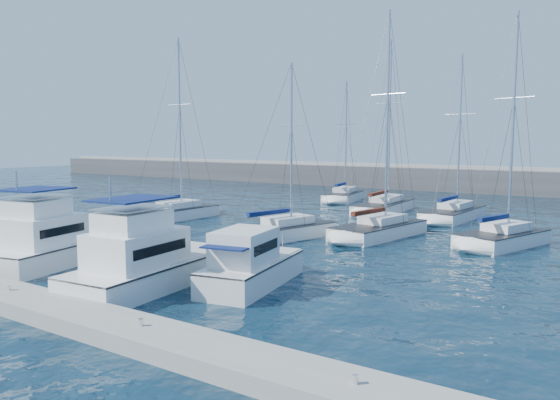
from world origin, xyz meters
The scene contains 17 objects.
ground centered at (0.00, 0.00, 0.00)m, with size 220.00×220.00×0.00m, color black.
breakwater centered at (0.00, 52.00, 1.05)m, with size 160.00×6.00×4.45m.
dock centered at (0.00, -11.00, 0.30)m, with size 40.00×2.20×0.60m, color gray.
dock_cleat_centre centered at (0.00, -11.00, 0.72)m, with size 0.16×0.16×0.25m, color silver.
dock_cleat_near_stbd centered at (8.00, -11.00, 0.72)m, with size 0.16×0.16×0.25m, color silver.
dock_cleat_far_stbd centered at (16.00, -11.00, 0.72)m, with size 0.16×0.16×0.25m, color silver.
motor_yacht_port_outer centered at (-12.04, -4.04, 0.94)m, with size 3.95×6.48×3.20m.
motor_yacht_port_inner centered at (-5.42, -5.49, 1.13)m, with size 5.44×9.06×4.69m.
motor_yacht_stbd_inner centered at (2.86, -5.91, 1.13)m, with size 4.18×9.52×4.69m.
motor_yacht_stbd_outer centered at (6.77, -3.18, 0.94)m, with size 3.82×7.13×3.20m.
sailboat_mid_a centered at (-12.07, 11.10, 0.54)m, with size 3.36×8.43×15.97m.
sailboat_mid_c centered at (1.10, 8.32, 0.50)m, with size 4.92×8.48×12.52m.
sailboat_mid_d centered at (6.47, 12.63, 0.54)m, with size 4.50×8.61×16.23m.
sailboat_mid_e centered at (14.55, 13.91, 0.55)m, with size 5.11×7.46×15.34m.
sailboat_back_a centered at (-6.38, 32.31, 0.52)m, with size 4.38×7.79×13.86m.
sailboat_back_b centered at (1.41, 25.66, 0.53)m, with size 3.64×9.85×16.72m.
sailboat_back_c centered at (8.40, 24.26, 0.52)m, with size 3.58×8.86×14.57m.
Camera 1 is at (21.84, -23.30, 6.86)m, focal length 35.00 mm.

